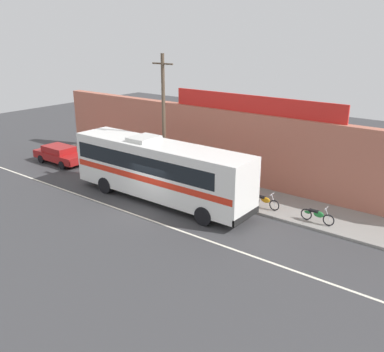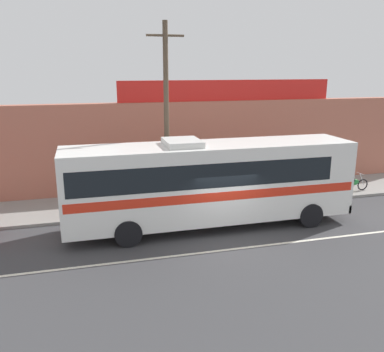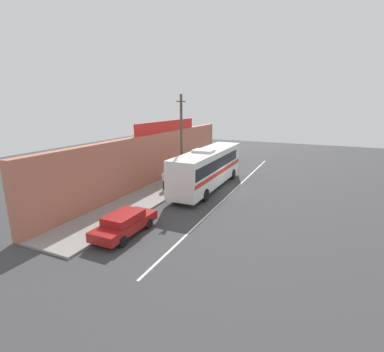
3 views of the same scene
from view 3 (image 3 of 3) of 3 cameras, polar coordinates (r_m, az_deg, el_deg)
The scene contains 11 objects.
ground_plane at distance 26.42m, azimuth 6.71°, elevation -2.64°, with size 70.00×70.00×0.00m, color #3A3A3D.
sidewalk_slab at distance 28.34m, azimuth -3.33°, elevation -1.24°, with size 30.00×3.60×0.14m, color gray.
storefront_facade at distance 28.86m, azimuth -7.18°, elevation 3.70°, with size 30.00×0.70×4.80m, color #B26651.
storefront_billboard at distance 30.64m, azimuth -4.85°, elevation 9.95°, with size 11.95×0.12×1.10m, color red.
road_center_stripe at distance 26.20m, azimuth 8.38°, elevation -2.84°, with size 30.00×0.14×0.01m, color silver.
intercity_bus at distance 26.11m, azimuth 3.23°, elevation 1.92°, with size 11.97×2.61×3.78m.
parked_car at distance 17.70m, azimuth -13.32°, elevation -9.14°, with size 4.55×1.83×1.37m.
utility_pole at distance 25.33m, azimuth -2.13°, elevation 6.96°, with size 1.60×0.22×8.29m.
motorcycle_blue at distance 35.36m, azimuth 4.64°, elevation 2.70°, with size 1.83×0.56×0.94m.
motorcycle_red at distance 32.50m, azimuth 2.62°, elevation 1.70°, with size 1.87×0.56×0.94m.
pedestrian_far_left at distance 25.49m, azimuth -5.60°, elevation -0.60°, with size 0.30×0.48×1.70m.
Camera 3 is at (-24.10, -7.63, 7.68)m, focal length 26.64 mm.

